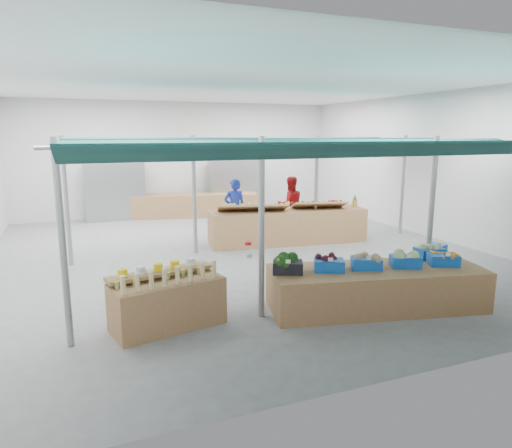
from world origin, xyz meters
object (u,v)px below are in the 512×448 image
object	(u,v)px
bottle_shelf	(167,301)
vendor_left	(235,209)
veg_counter	(376,288)
crate_stack	(434,258)
vendor_right	(290,205)
fruit_counter	(288,226)

from	to	relation	value
bottle_shelf	vendor_left	world-z (taller)	vendor_left
bottle_shelf	veg_counter	world-z (taller)	bottle_shelf
crate_stack	bottle_shelf	bearing A→B (deg)	-172.93
bottle_shelf	vendor_right	bearing A→B (deg)	36.45
veg_counter	vendor_left	bearing A→B (deg)	107.26
veg_counter	crate_stack	distance (m)	2.87
veg_counter	vendor_left	world-z (taller)	vendor_left
fruit_counter	vendor_right	xyz separation A→B (m)	(0.60, 1.10, 0.41)
vendor_right	bottle_shelf	bearing A→B (deg)	55.86
bottle_shelf	crate_stack	world-z (taller)	bottle_shelf
bottle_shelf	fruit_counter	bearing A→B (deg)	33.92
veg_counter	crate_stack	size ratio (longest dim) A/B	6.11
crate_stack	veg_counter	bearing A→B (deg)	-152.23
bottle_shelf	crate_stack	bearing A→B (deg)	-5.32
fruit_counter	vendor_right	size ratio (longest dim) A/B	2.50
fruit_counter	veg_counter	bearing A→B (deg)	-90.64
bottle_shelf	fruit_counter	size ratio (longest dim) A/B	0.42
bottle_shelf	crate_stack	xyz separation A→B (m)	(6.13, 0.76, -0.12)
vendor_right	crate_stack	bearing A→B (deg)	111.76
veg_counter	vendor_right	xyz separation A→B (m)	(1.28, 6.14, 0.52)
veg_counter	fruit_counter	distance (m)	5.09
fruit_counter	vendor_left	distance (m)	1.68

